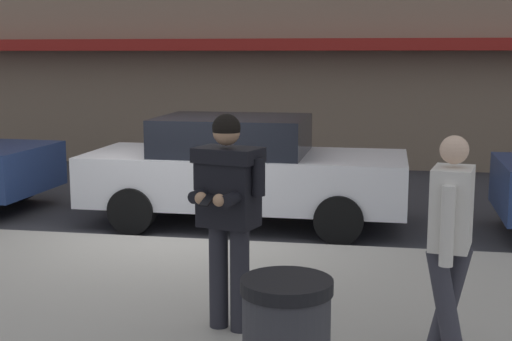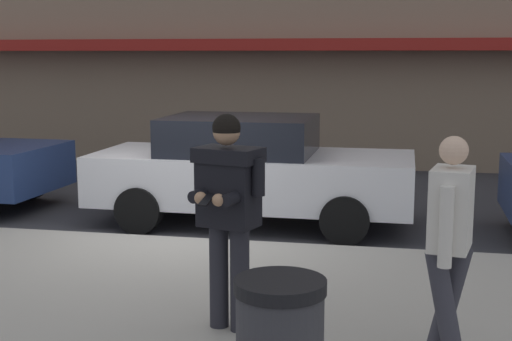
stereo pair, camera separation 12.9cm
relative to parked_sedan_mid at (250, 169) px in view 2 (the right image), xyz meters
name	(u,v)px [view 2 (the right image)]	position (x,y,z in m)	size (l,w,h in m)	color
ground_plane	(177,243)	(-0.70, -1.25, -0.79)	(80.00, 80.00, 0.00)	#333338
sidewalk	(188,325)	(0.30, -4.10, -0.72)	(32.00, 5.30, 0.14)	#A8A399
curb_paint_line	(254,246)	(0.30, -1.20, -0.79)	(28.00, 0.12, 0.01)	silver
parked_sedan_mid	(250,169)	(0.00, 0.00, 0.00)	(4.52, 1.97, 1.54)	silver
man_texting_on_phone	(228,199)	(0.72, -4.27, 0.46)	(0.63, 0.64, 1.81)	#23232B
pedestrian_in_light_coat	(450,235)	(2.45, -4.54, 0.32)	(0.38, 0.59, 1.70)	#33333D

